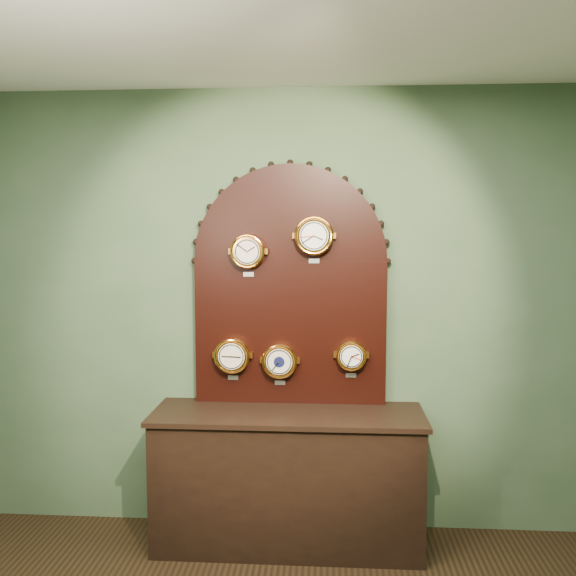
# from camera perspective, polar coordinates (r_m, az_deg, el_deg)

# --- Properties ---
(wall_back) EXTENTS (4.00, 0.00, 4.00)m
(wall_back) POSITION_cam_1_polar(r_m,az_deg,el_deg) (3.93, 0.24, -2.26)
(wall_back) COLOR #415A3E
(wall_back) RESTS_ON ground
(shop_counter) EXTENTS (1.60, 0.50, 0.80)m
(shop_counter) POSITION_cam_1_polar(r_m,az_deg,el_deg) (3.94, -0.02, -17.38)
(shop_counter) COLOR black
(shop_counter) RESTS_ON ground_plane
(display_board) EXTENTS (1.26, 0.06, 1.53)m
(display_board) POSITION_cam_1_polar(r_m,az_deg,el_deg) (3.86, 0.20, 0.97)
(display_board) COLOR black
(display_board) RESTS_ON shop_counter
(roman_clock) EXTENTS (0.21, 0.08, 0.26)m
(roman_clock) POSITION_cam_1_polar(r_m,az_deg,el_deg) (3.81, -3.75, 3.39)
(roman_clock) COLOR orange
(roman_clock) RESTS_ON display_board
(arabic_clock) EXTENTS (0.24, 0.08, 0.29)m
(arabic_clock) POSITION_cam_1_polar(r_m,az_deg,el_deg) (3.77, 2.42, 4.84)
(arabic_clock) COLOR orange
(arabic_clock) RESTS_ON display_board
(hygrometer) EXTENTS (0.22, 0.08, 0.28)m
(hygrometer) POSITION_cam_1_polar(r_m,az_deg,el_deg) (3.90, -5.19, -6.24)
(hygrometer) COLOR orange
(hygrometer) RESTS_ON display_board
(barometer) EXTENTS (0.22, 0.08, 0.27)m
(barometer) POSITION_cam_1_polar(r_m,az_deg,el_deg) (3.87, -0.78, -6.75)
(barometer) COLOR orange
(barometer) RESTS_ON display_board
(tide_clock) EXTENTS (0.19, 0.08, 0.24)m
(tide_clock) POSITION_cam_1_polar(r_m,az_deg,el_deg) (3.86, 5.87, -6.23)
(tide_clock) COLOR orange
(tide_clock) RESTS_ON display_board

